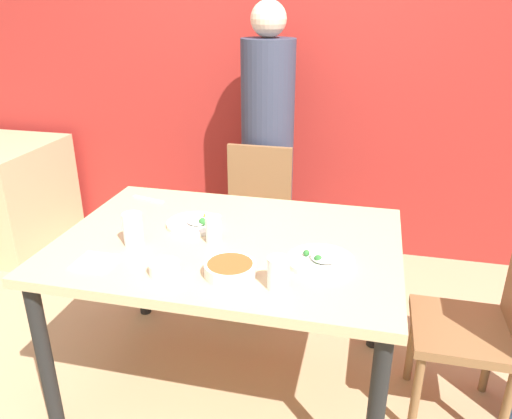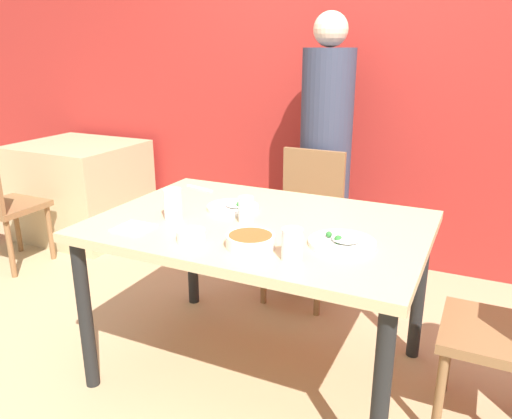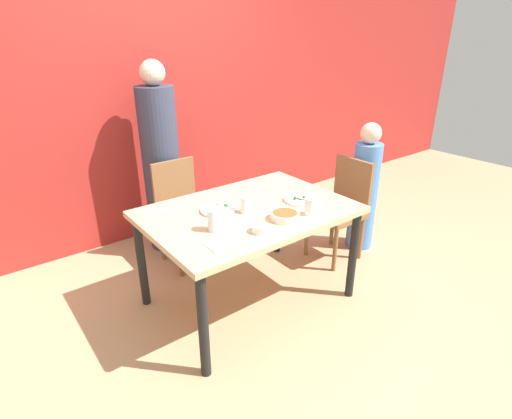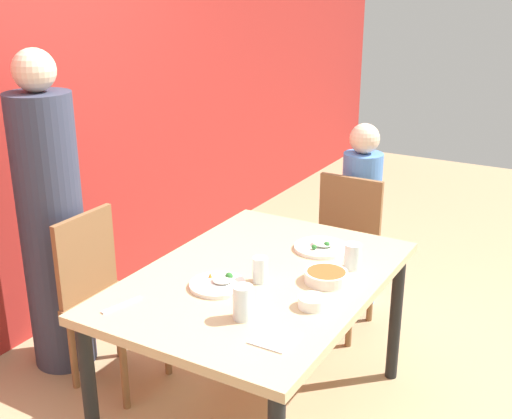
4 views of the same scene
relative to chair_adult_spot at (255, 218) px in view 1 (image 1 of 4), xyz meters
name	(u,v)px [view 1 (image 1 of 4)]	position (x,y,z in m)	size (l,w,h in m)	color
ground_plane	(232,381)	(0.09, -0.82, -0.47)	(10.00, 10.00, 0.00)	tan
wall_back	(294,50)	(0.09, 0.70, 0.88)	(10.00, 0.06, 2.70)	#A82823
dining_table	(229,256)	(0.09, -0.82, 0.19)	(1.38, 0.97, 0.74)	tan
chair_adult_spot	(255,218)	(0.00, 0.00, 0.00)	(0.40, 0.40, 0.87)	brown
chair_child_spot	(484,322)	(1.12, -0.78, 0.00)	(0.40, 0.40, 0.87)	brown
person_adult	(267,153)	(0.00, 0.33, 0.30)	(0.32, 0.32, 1.65)	#33384C
bowl_curry	(230,269)	(0.17, -1.10, 0.29)	(0.18, 0.18, 0.05)	silver
plate_rice_adult	(195,223)	(-0.09, -0.73, 0.28)	(0.24, 0.24, 0.05)	white
plate_rice_child	(321,260)	(0.48, -0.93, 0.28)	(0.25, 0.25, 0.05)	white
bowl_rice_small	(164,268)	(-0.06, -1.14, 0.29)	(0.11, 0.11, 0.04)	white
glass_water_tall	(213,229)	(0.03, -0.85, 0.32)	(0.06, 0.06, 0.11)	silver
glass_water_short	(133,229)	(-0.27, -0.95, 0.33)	(0.08, 0.08, 0.13)	silver
glass_water_center	(278,273)	(0.36, -1.14, 0.32)	(0.07, 0.07, 0.11)	silver
napkin_folded	(95,262)	(-0.34, -1.13, 0.27)	(0.14, 0.14, 0.01)	white
fork_steel	(148,199)	(-0.42, -0.49, 0.27)	(0.18, 0.07, 0.01)	silver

